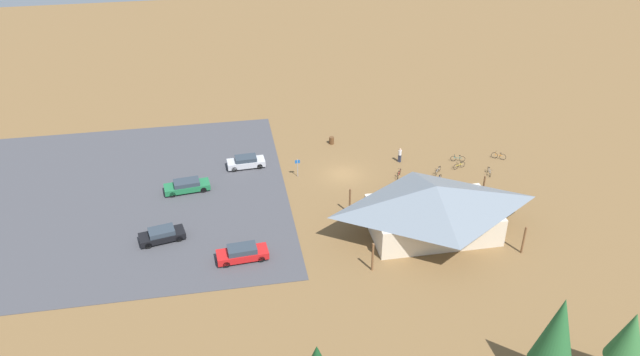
{
  "coord_description": "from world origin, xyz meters",
  "views": [
    {
      "loc": [
        13.23,
        58.77,
        35.25
      ],
      "look_at": [
        3.07,
        2.29,
        1.2
      ],
      "focal_mm": 34.86,
      "sensor_mm": 36.0,
      "label": 1
    }
  ],
  "objects_px": {
    "bicycle_blue_lone_west": "(439,179)",
    "bicycle_red_by_bin": "(399,174)",
    "car_green_mid_lot": "(187,186)",
    "bicycle_green_lone_east": "(421,182)",
    "trash_bin": "(332,140)",
    "visitor_crossing_yard": "(400,155)",
    "bicycle_orange_near_porch": "(499,156)",
    "bike_pavilion": "(434,206)",
    "lot_sign": "(298,166)",
    "car_red_front_row": "(242,253)",
    "bicycle_silver_front_row": "(438,171)",
    "car_silver_end_stall": "(246,162)",
    "bicycle_teal_yard_center": "(458,159)",
    "pine_center": "(557,332)",
    "bicycle_yellow_yard_left": "(459,165)",
    "car_black_second_row": "(162,235)",
    "pine_east": "(630,336)",
    "bicycle_white_near_sign": "(489,172)"
  },
  "relations": [
    {
      "from": "bicycle_blue_lone_west",
      "to": "bicycle_red_by_bin",
      "type": "distance_m",
      "value": 4.38
    },
    {
      "from": "car_green_mid_lot",
      "to": "bicycle_blue_lone_west",
      "type": "bearing_deg",
      "value": 173.99
    },
    {
      "from": "bicycle_green_lone_east",
      "to": "bicycle_red_by_bin",
      "type": "bearing_deg",
      "value": -50.23
    },
    {
      "from": "trash_bin",
      "to": "visitor_crossing_yard",
      "type": "xyz_separation_m",
      "value": [
        -6.9,
        5.87,
        0.47
      ]
    },
    {
      "from": "bicycle_blue_lone_west",
      "to": "visitor_crossing_yard",
      "type": "bearing_deg",
      "value": -59.98
    },
    {
      "from": "bicycle_orange_near_porch",
      "to": "bike_pavilion",
      "type": "bearing_deg",
      "value": 45.2
    },
    {
      "from": "lot_sign",
      "to": "car_red_front_row",
      "type": "distance_m",
      "value": 15.6
    },
    {
      "from": "bicycle_green_lone_east",
      "to": "bicycle_silver_front_row",
      "type": "relative_size",
      "value": 1.06
    },
    {
      "from": "car_silver_end_stall",
      "to": "visitor_crossing_yard",
      "type": "bearing_deg",
      "value": 173.97
    },
    {
      "from": "bike_pavilion",
      "to": "trash_bin",
      "type": "distance_m",
      "value": 20.92
    },
    {
      "from": "bicycle_green_lone_east",
      "to": "bicycle_silver_front_row",
      "type": "xyz_separation_m",
      "value": [
        -2.73,
        -2.12,
        -0.05
      ]
    },
    {
      "from": "bicycle_teal_yard_center",
      "to": "bicycle_green_lone_east",
      "type": "distance_m",
      "value": 7.36
    },
    {
      "from": "pine_center",
      "to": "bicycle_green_lone_east",
      "type": "relative_size",
      "value": 5.81
    },
    {
      "from": "pine_center",
      "to": "visitor_crossing_yard",
      "type": "bearing_deg",
      "value": -88.67
    },
    {
      "from": "car_silver_end_stall",
      "to": "visitor_crossing_yard",
      "type": "xyz_separation_m",
      "value": [
        -17.65,
        1.86,
        0.2
      ]
    },
    {
      "from": "trash_bin",
      "to": "bicycle_blue_lone_west",
      "type": "xyz_separation_m",
      "value": [
        -9.84,
        10.97,
        -0.1
      ]
    },
    {
      "from": "bicycle_orange_near_porch",
      "to": "visitor_crossing_yard",
      "type": "bearing_deg",
      "value": -6.82
    },
    {
      "from": "pine_center",
      "to": "bicycle_silver_front_row",
      "type": "xyz_separation_m",
      "value": [
        -2.73,
        -30.01,
        -4.8
      ]
    },
    {
      "from": "lot_sign",
      "to": "bicycle_yellow_yard_left",
      "type": "xyz_separation_m",
      "value": [
        -18.42,
        1.44,
        -1.04
      ]
    },
    {
      "from": "bicycle_orange_near_porch",
      "to": "car_black_second_row",
      "type": "xyz_separation_m",
      "value": [
        38.17,
        9.44,
        0.28
      ]
    },
    {
      "from": "bicycle_orange_near_porch",
      "to": "visitor_crossing_yard",
      "type": "relative_size",
      "value": 0.82
    },
    {
      "from": "bicycle_blue_lone_west",
      "to": "bicycle_red_by_bin",
      "type": "height_order",
      "value": "bicycle_blue_lone_west"
    },
    {
      "from": "pine_east",
      "to": "bicycle_green_lone_east",
      "type": "xyz_separation_m",
      "value": [
        5.01,
        -28.61,
        -4.21
      ]
    },
    {
      "from": "bike_pavilion",
      "to": "bicycle_orange_near_porch",
      "type": "height_order",
      "value": "bike_pavilion"
    },
    {
      "from": "car_green_mid_lot",
      "to": "car_red_front_row",
      "type": "bearing_deg",
      "value": 111.23
    },
    {
      "from": "bicycle_orange_near_porch",
      "to": "car_green_mid_lot",
      "type": "xyz_separation_m",
      "value": [
        35.88,
        0.85,
        0.29
      ]
    },
    {
      "from": "bicycle_teal_yard_center",
      "to": "bicycle_orange_near_porch",
      "type": "height_order",
      "value": "bicycle_orange_near_porch"
    },
    {
      "from": "bicycle_blue_lone_west",
      "to": "car_silver_end_stall",
      "type": "bearing_deg",
      "value": -18.68
    },
    {
      "from": "bicycle_red_by_bin",
      "to": "bicycle_green_lone_east",
      "type": "bearing_deg",
      "value": 129.77
    },
    {
      "from": "car_green_mid_lot",
      "to": "visitor_crossing_yard",
      "type": "xyz_separation_m",
      "value": [
        -24.26,
        -2.23,
        0.23
      ]
    },
    {
      "from": "bicycle_teal_yard_center",
      "to": "visitor_crossing_yard",
      "type": "bearing_deg",
      "value": -9.16
    },
    {
      "from": "car_red_front_row",
      "to": "car_silver_end_stall",
      "type": "relative_size",
      "value": 1.1
    },
    {
      "from": "bicycle_yellow_yard_left",
      "to": "car_black_second_row",
      "type": "height_order",
      "value": "car_black_second_row"
    },
    {
      "from": "bicycle_teal_yard_center",
      "to": "car_red_front_row",
      "type": "distance_m",
      "value": 29.52
    },
    {
      "from": "pine_east",
      "to": "car_green_mid_lot",
      "type": "xyz_separation_m",
      "value": [
        30.05,
        -31.81,
        -3.91
      ]
    },
    {
      "from": "bicycle_blue_lone_west",
      "to": "bicycle_teal_yard_center",
      "type": "relative_size",
      "value": 0.81
    },
    {
      "from": "bike_pavilion",
      "to": "bicycle_blue_lone_west",
      "type": "distance_m",
      "value": 10.07
    },
    {
      "from": "trash_bin",
      "to": "bicycle_yellow_yard_left",
      "type": "xyz_separation_m",
      "value": [
        -13.17,
        8.55,
        -0.07
      ]
    },
    {
      "from": "bicycle_blue_lone_west",
      "to": "bicycle_red_by_bin",
      "type": "bearing_deg",
      "value": -24.78
    },
    {
      "from": "pine_center",
      "to": "bicycle_blue_lone_west",
      "type": "height_order",
      "value": "pine_center"
    },
    {
      "from": "bicycle_blue_lone_west",
      "to": "pine_east",
      "type": "bearing_deg",
      "value": 95.61
    },
    {
      "from": "bicycle_white_near_sign",
      "to": "car_silver_end_stall",
      "type": "bearing_deg",
      "value": -13.5
    },
    {
      "from": "bicycle_silver_front_row",
      "to": "pine_east",
      "type": "bearing_deg",
      "value": 94.25
    },
    {
      "from": "bicycle_green_lone_east",
      "to": "visitor_crossing_yard",
      "type": "height_order",
      "value": "visitor_crossing_yard"
    },
    {
      "from": "pine_center",
      "to": "car_red_front_row",
      "type": "relative_size",
      "value": 1.7
    },
    {
      "from": "pine_center",
      "to": "bicycle_orange_near_porch",
      "type": "xyz_separation_m",
      "value": [
        -10.85,
        -31.94,
        -4.76
      ]
    },
    {
      "from": "bike_pavilion",
      "to": "lot_sign",
      "type": "height_order",
      "value": "bike_pavilion"
    },
    {
      "from": "bicycle_green_lone_east",
      "to": "bicycle_white_near_sign",
      "type": "distance_m",
      "value": 8.35
    },
    {
      "from": "pine_center",
      "to": "bicycle_teal_yard_center",
      "type": "distance_m",
      "value": 33.14
    },
    {
      "from": "pine_center",
      "to": "bicycle_blue_lone_west",
      "type": "relative_size",
      "value": 6.01
    }
  ]
}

